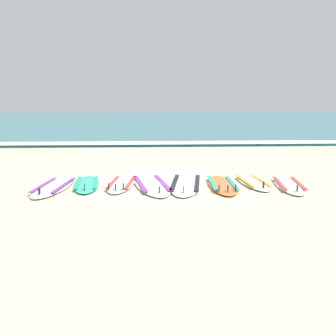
# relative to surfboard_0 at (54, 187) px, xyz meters

# --- Properties ---
(ground_plane) EXTENTS (80.00, 80.00, 0.00)m
(ground_plane) POSITION_rel_surfboard_0_xyz_m (2.36, 0.39, -0.04)
(ground_plane) COLOR #C1B599
(sea) EXTENTS (80.00, 60.00, 0.10)m
(sea) POSITION_rel_surfboard_0_xyz_m (2.36, 38.03, 0.01)
(sea) COLOR teal
(sea) RESTS_ON ground
(wave_foam_strip) EXTENTS (80.00, 1.39, 0.11)m
(wave_foam_strip) POSITION_rel_surfboard_0_xyz_m (2.36, 8.72, 0.02)
(wave_foam_strip) COLOR white
(wave_foam_strip) RESTS_ON ground
(surfboard_0) EXTENTS (0.77, 2.26, 0.18)m
(surfboard_0) POSITION_rel_surfboard_0_xyz_m (0.00, 0.00, 0.00)
(surfboard_0) COLOR white
(surfboard_0) RESTS_ON ground
(surfboard_1) EXTENTS (0.63, 2.01, 0.18)m
(surfboard_1) POSITION_rel_surfboard_0_xyz_m (0.60, 0.26, 0.00)
(surfboard_1) COLOR #2DB793
(surfboard_1) RESTS_ON ground
(surfboard_2) EXTENTS (0.69, 1.99, 0.18)m
(surfboard_2) POSITION_rel_surfboard_0_xyz_m (1.30, 0.20, 0.00)
(surfboard_2) COLOR white
(surfboard_2) RESTS_ON ground
(surfboard_3) EXTENTS (0.92, 2.55, 0.18)m
(surfboard_3) POSITION_rel_surfboard_0_xyz_m (1.89, 0.11, -0.00)
(surfboard_3) COLOR white
(surfboard_3) RESTS_ON ground
(surfboard_4) EXTENTS (0.99, 2.59, 0.18)m
(surfboard_4) POSITION_rel_surfboard_0_xyz_m (2.58, 0.12, -0.00)
(surfboard_4) COLOR white
(surfboard_4) RESTS_ON ground
(surfboard_5) EXTENTS (0.69, 2.21, 0.18)m
(surfboard_5) POSITION_rel_surfboard_0_xyz_m (3.30, 0.02, 0.00)
(surfboard_5) COLOR orange
(surfboard_5) RESTS_ON ground
(surfboard_6) EXTENTS (0.51, 1.92, 0.18)m
(surfboard_6) POSITION_rel_surfboard_0_xyz_m (3.97, 0.23, 0.00)
(surfboard_6) COLOR white
(surfboard_6) RESTS_ON ground
(surfboard_7) EXTENTS (0.82, 2.12, 0.18)m
(surfboard_7) POSITION_rel_surfboard_0_xyz_m (4.62, -0.09, 0.00)
(surfboard_7) COLOR white
(surfboard_7) RESTS_ON ground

